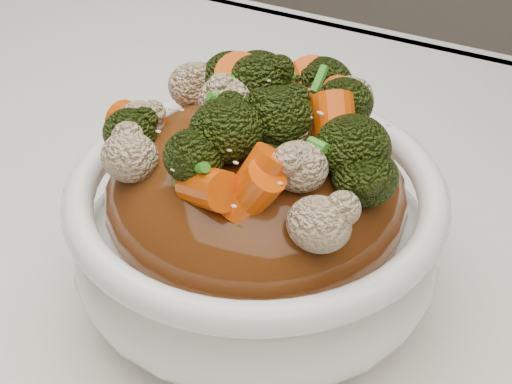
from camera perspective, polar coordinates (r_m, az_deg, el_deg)
The scene contains 8 objects.
tablecloth at distance 0.49m, azimuth -3.13°, elevation -10.09°, with size 1.20×0.80×0.04m, color white.
bowl at distance 0.46m, azimuth 0.00°, elevation -3.20°, with size 0.21×0.21×0.08m, color white, non-canonical shape.
sauce_base at distance 0.44m, azimuth -0.00°, elevation -0.31°, with size 0.17×0.17×0.09m, color #54280E.
carrots at distance 0.41m, azimuth -0.00°, elevation 6.60°, with size 0.17×0.17×0.05m, color #DC4E07, non-canonical shape.
broccoli at distance 0.41m, azimuth -0.00°, elevation 6.48°, with size 0.17×0.17×0.04m, color black, non-canonical shape.
cauliflower at distance 0.41m, azimuth -0.00°, elevation 6.24°, with size 0.17×0.17×0.04m, color beige, non-canonical shape.
scallions at distance 0.40m, azimuth -0.00°, elevation 6.72°, with size 0.13×0.13×0.02m, color #30811D, non-canonical shape.
sesame_seeds at distance 0.40m, azimuth -0.00°, elevation 6.72°, with size 0.15×0.15×0.01m, color beige, non-canonical shape.
Camera 1 is at (0.18, -0.28, 1.09)m, focal length 55.00 mm.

